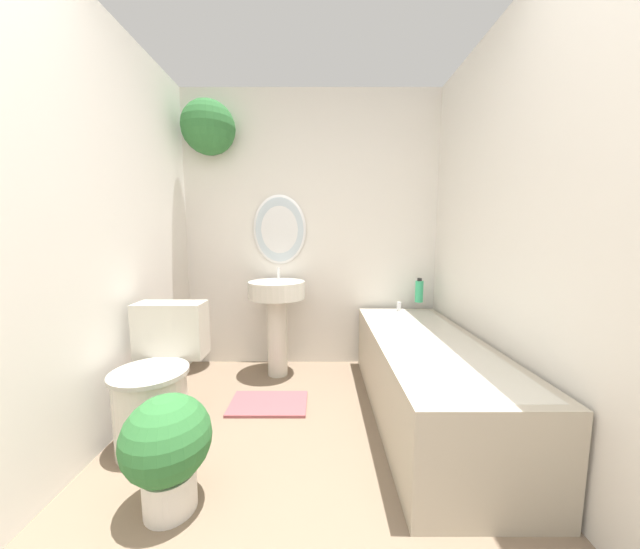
% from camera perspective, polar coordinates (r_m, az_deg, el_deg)
% --- Properties ---
extents(wall_back, '(2.33, 0.43, 2.40)m').
position_cam_1_polar(wall_back, '(2.87, -4.71, 10.97)').
color(wall_back, silver).
rests_on(wall_back, ground_plane).
extents(wall_left, '(0.06, 2.59, 2.40)m').
position_cam_1_polar(wall_left, '(2.02, -36.83, 6.73)').
color(wall_left, silver).
rests_on(wall_left, ground_plane).
extents(wall_right, '(0.06, 2.59, 2.40)m').
position_cam_1_polar(wall_right, '(1.93, 33.71, 7.00)').
color(wall_right, silver).
rests_on(wall_right, ground_plane).
extents(toilet, '(0.41, 0.56, 0.75)m').
position_cam_1_polar(toilet, '(2.12, -26.57, -16.88)').
color(toilet, beige).
rests_on(toilet, ground_plane).
extents(pedestal_sink, '(0.46, 0.46, 0.89)m').
position_cam_1_polar(pedestal_sink, '(2.67, -7.40, -5.87)').
color(pedestal_sink, beige).
rests_on(pedestal_sink, ground_plane).
extents(bathtub, '(0.66, 1.69, 0.59)m').
position_cam_1_polar(bathtub, '(2.25, 18.61, -16.69)').
color(bathtub, '#B2A893').
rests_on(bathtub, ground_plane).
extents(shampoo_bottle, '(0.07, 0.07, 0.21)m').
position_cam_1_polar(shampoo_bottle, '(2.88, 17.48, -2.83)').
color(shampoo_bottle, '#38B275').
rests_on(shampoo_bottle, bathtub).
extents(potted_plant, '(0.36, 0.36, 0.50)m').
position_cam_1_polar(potted_plant, '(1.64, -25.23, -25.81)').
color(potted_plant, silver).
rests_on(potted_plant, ground_plane).
extents(bath_mat, '(0.52, 0.33, 0.02)m').
position_cam_1_polar(bath_mat, '(2.40, -8.89, -21.73)').
color(bath_mat, '#934C51').
rests_on(bath_mat, ground_plane).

